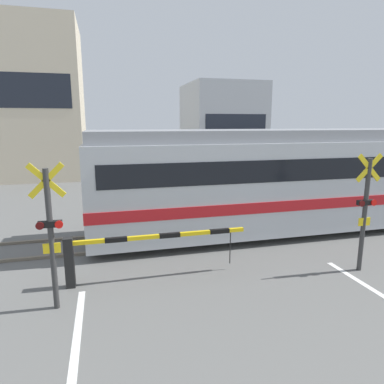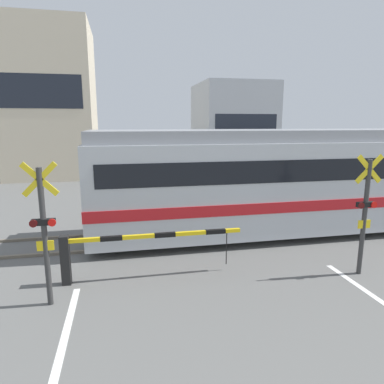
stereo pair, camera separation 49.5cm
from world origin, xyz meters
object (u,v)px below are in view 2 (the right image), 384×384
(crossing_signal_right, at_px, (365,210))
(crossing_signal_left, at_px, (44,229))
(commuter_train, at_px, (348,176))
(pedestrian, at_px, (171,176))
(crossing_barrier_far, at_px, (228,192))
(crossing_barrier_near, at_px, (115,247))

(crossing_signal_right, bearing_deg, crossing_signal_left, 180.00)
(crossing_signal_left, bearing_deg, crossing_signal_right, 0.00)
(commuter_train, bearing_deg, pedestrian, 126.66)
(crossing_barrier_far, bearing_deg, crossing_barrier_near, -128.54)
(crossing_barrier_far, height_order, pedestrian, pedestrian)
(crossing_barrier_far, relative_size, crossing_signal_left, 1.45)
(pedestrian, bearing_deg, commuter_train, -53.34)
(crossing_barrier_far, bearing_deg, crossing_signal_left, -131.76)
(commuter_train, bearing_deg, crossing_barrier_far, 138.00)
(commuter_train, relative_size, crossing_barrier_far, 4.12)
(crossing_barrier_near, relative_size, crossing_signal_left, 1.45)
(crossing_signal_left, bearing_deg, pedestrian, 69.02)
(crossing_barrier_near, height_order, pedestrian, pedestrian)
(crossing_barrier_near, distance_m, crossing_barrier_far, 7.26)
(commuter_train, relative_size, pedestrian, 10.63)
(crossing_signal_right, bearing_deg, crossing_barrier_near, 171.58)
(crossing_barrier_far, xyz_separation_m, crossing_signal_left, (-5.84, -6.54, 0.80))
(crossing_signal_left, distance_m, crossing_signal_right, 7.16)
(pedestrian, bearing_deg, crossing_barrier_far, -65.21)
(crossing_barrier_far, bearing_deg, commuter_train, -42.00)
(crossing_barrier_far, xyz_separation_m, crossing_signal_right, (1.32, -6.54, 0.80))
(crossing_signal_left, relative_size, pedestrian, 1.78)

